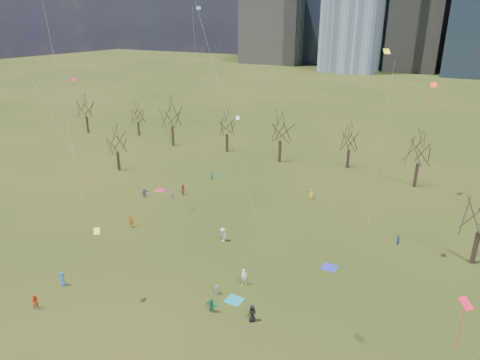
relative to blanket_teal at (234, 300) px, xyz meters
The scene contains 20 objects.
ground 6.31m from the blanket_teal, behind, with size 500.00×500.00×0.00m, color black.
bare_tree_row 38.79m from the blanket_teal, 99.58° to the left, with size 113.04×29.80×9.50m.
blanket_teal is the anchor object (origin of this frame).
blanket_navy 11.76m from the blanket_teal, 58.05° to the left, with size 1.60×1.50×0.03m, color #222EA2.
blanket_crimson 30.21m from the blanket_teal, 142.32° to the left, with size 1.60×1.50×0.03m, color #AE2242.
person_0 17.49m from the blanket_teal, 159.03° to the right, with size 0.78×0.51×1.59m, color #2966B5.
person_1 2.89m from the blanket_teal, 98.12° to the left, with size 0.65×0.42×1.77m, color white.
person_2 18.38m from the blanket_teal, 147.00° to the right, with size 0.74×0.58×1.53m, color #BC391A.
person_3 2.02m from the blanket_teal, behind, with size 0.71×0.41×1.10m, color slate.
person_4 20.26m from the blanket_teal, 160.23° to the left, with size 1.06×0.44×1.82m, color gold.
person_5 2.73m from the blanket_teal, 111.30° to the right, with size 1.31×0.42×1.41m, color #1A7851.
person_6 3.51m from the blanket_teal, 32.19° to the right, with size 0.81×0.53×1.66m, color black.
person_7 26.36m from the blanket_teal, 140.17° to the left, with size 0.51×0.34×1.41m, color #AB55A5.
person_8 22.05m from the blanket_teal, 57.80° to the left, with size 0.57×0.44×1.16m, color #224E95.
person_9 11.68m from the blanket_teal, 126.33° to the left, with size 1.14×0.66×1.77m, color silver.
person_11 28.63m from the blanket_teal, 147.76° to the left, with size 1.51×0.48×1.63m, color slate.
person_12 26.85m from the blanket_teal, 94.37° to the left, with size 0.77×0.50×1.58m, color #F0A71A.
person_13 32.38m from the blanket_teal, 126.08° to the left, with size 0.57×0.37×1.56m, color #186E62.
person_14 27.24m from the blanket_teal, 136.07° to the left, with size 0.81×0.63×1.66m, color #B21E19.
kites_airborne 17.36m from the blanket_teal, 100.18° to the left, with size 66.26×49.03×31.45m.
Camera 1 is at (23.30, -30.14, 25.40)m, focal length 32.00 mm.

